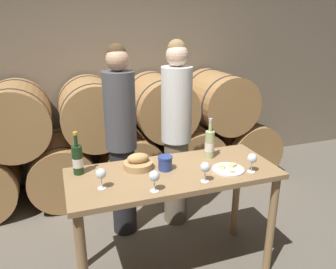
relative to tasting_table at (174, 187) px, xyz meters
name	(u,v)px	position (x,y,z in m)	size (l,w,h in m)	color
ground_plane	(173,269)	(0.00, 0.00, -0.78)	(10.00, 10.00, 0.00)	#665E51
stone_wall_back	(116,53)	(0.00, 2.13, 0.82)	(10.00, 0.12, 3.20)	#7F705B
barrel_stack	(128,137)	(0.00, 1.58, -0.13)	(3.95, 0.85, 1.39)	#A87A47
tasting_table	(174,187)	(0.00, 0.00, 0.00)	(1.58, 0.66, 0.92)	#99754C
person_left	(121,140)	(-0.26, 0.69, 0.17)	(0.28, 0.28, 1.81)	#232326
person_right	(176,133)	(0.28, 0.69, 0.19)	(0.29, 0.29, 1.84)	#756651
wine_bottle_red	(78,160)	(-0.68, 0.20, 0.25)	(0.08, 0.08, 0.33)	#193819
wine_bottle_white	(210,144)	(0.37, 0.15, 0.25)	(0.08, 0.08, 0.34)	#ADBC7F
blue_crock	(165,162)	(-0.05, 0.05, 0.20)	(0.11, 0.11, 0.11)	navy
bread_basket	(138,163)	(-0.24, 0.14, 0.18)	(0.23, 0.23, 0.12)	tan
cheese_plate	(228,169)	(0.39, -0.12, 0.15)	(0.24, 0.24, 0.04)	white
wine_glass_far_left	(101,174)	(-0.55, -0.09, 0.24)	(0.07, 0.07, 0.15)	white
wine_glass_left	(154,177)	(-0.23, -0.24, 0.24)	(0.07, 0.07, 0.15)	white
wine_glass_center	(205,168)	(0.15, -0.23, 0.24)	(0.07, 0.07, 0.15)	white
wine_glass_right	(252,159)	(0.54, -0.20, 0.24)	(0.07, 0.07, 0.15)	white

